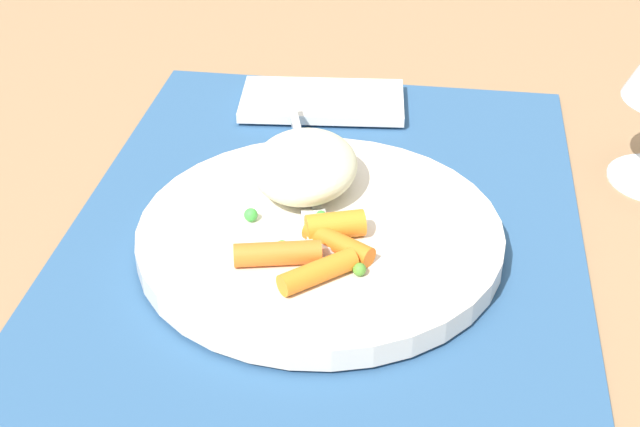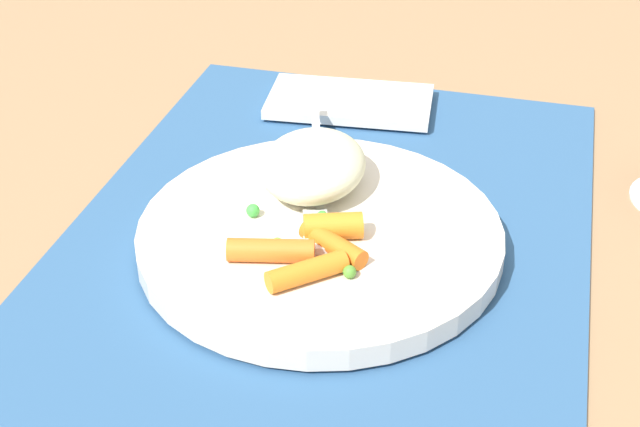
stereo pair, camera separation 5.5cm
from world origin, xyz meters
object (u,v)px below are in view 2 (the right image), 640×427
Objects in this scene: plate at (320,236)px; fork at (318,185)px; napkin at (350,101)px; carrot_portion at (310,247)px; rice_mound at (313,165)px.

fork is at bearing -163.82° from plate.
napkin is (-0.20, -0.03, -0.00)m from plate.
plate is 2.75× the size of carrot_portion.
fork is at bearing 92.31° from rice_mound.
carrot_portion reaches higher than fork.
napkin is (-0.24, -0.03, -0.02)m from carrot_portion.
plate is at bearing 7.71° from napkin.
rice_mound is at bearing -159.22° from plate.
carrot_portion is at bearing 3.81° from plate.
plate reaches higher than napkin.
carrot_portion reaches higher than plate.
napkin is (-0.16, -0.01, -0.01)m from fork.
carrot_portion is 0.44× the size of fork.
carrot_portion is 0.24m from napkin.
carrot_portion is at bearing 13.73° from rice_mound.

